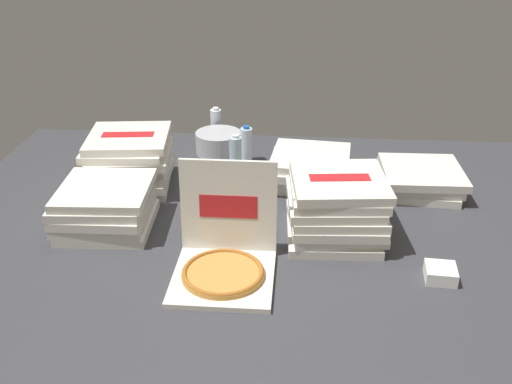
{
  "coord_description": "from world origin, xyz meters",
  "views": [
    {
      "loc": [
        0.16,
        -2.36,
        1.39
      ],
      "look_at": [
        -0.04,
        0.1,
        0.14
      ],
      "focal_mm": 40.89,
      "sensor_mm": 36.0,
      "label": 1
    }
  ],
  "objects": [
    {
      "name": "open_pizza_box",
      "position": [
        -0.13,
        -0.37,
        0.08
      ],
      "size": [
        0.41,
        0.44,
        0.43
      ],
      "color": "silver",
      "rests_on": "ground_plane"
    },
    {
      "name": "water_bottle_1",
      "position": [
        -0.2,
        0.64,
        0.1
      ],
      "size": [
        0.07,
        0.07,
        0.22
      ],
      "color": "silver",
      "rests_on": "ground_plane"
    },
    {
      "name": "napkin_pile",
      "position": [
        0.75,
        -0.35,
        0.03
      ],
      "size": [
        0.13,
        0.13,
        0.06
      ],
      "primitive_type": "cube",
      "rotation": [
        0.0,
        0.0,
        -0.07
      ],
      "color": "white",
      "rests_on": "ground_plane"
    },
    {
      "name": "pizza_stack_right_mid",
      "position": [
        0.33,
        -0.03,
        0.14
      ],
      "size": [
        0.47,
        0.46,
        0.29
      ],
      "color": "silver",
      "rests_on": "ground_plane"
    },
    {
      "name": "pizza_stack_center_far",
      "position": [
        -0.74,
        -0.04,
        0.1
      ],
      "size": [
        0.45,
        0.44,
        0.21
      ],
      "color": "silver",
      "rests_on": "ground_plane"
    },
    {
      "name": "ice_bucket",
      "position": [
        -0.33,
        0.9,
        0.06
      ],
      "size": [
        0.28,
        0.28,
        0.13
      ],
      "primitive_type": "cylinder",
      "color": "#B7BABF",
      "rests_on": "ground_plane"
    },
    {
      "name": "ground_plane",
      "position": [
        0.0,
        0.0,
        -0.01
      ],
      "size": [
        3.2,
        2.4,
        0.02
      ],
      "primitive_type": "cube",
      "color": "#38383D"
    },
    {
      "name": "water_bottle_0",
      "position": [
        -0.37,
        1.1,
        0.1
      ],
      "size": [
        0.07,
        0.07,
        0.22
      ],
      "color": "white",
      "rests_on": "ground_plane"
    },
    {
      "name": "pizza_stack_left_mid",
      "position": [
        0.22,
        0.52,
        0.08
      ],
      "size": [
        0.47,
        0.47,
        0.17
      ],
      "color": "silver",
      "rests_on": "ground_plane"
    },
    {
      "name": "pizza_stack_center_near",
      "position": [
        0.8,
        0.48,
        0.06
      ],
      "size": [
        0.45,
        0.44,
        0.12
      ],
      "color": "silver",
      "rests_on": "ground_plane"
    },
    {
      "name": "pizza_stack_right_near",
      "position": [
        -0.74,
        0.4,
        0.15
      ],
      "size": [
        0.47,
        0.48,
        0.29
      ],
      "color": "silver",
      "rests_on": "ground_plane"
    },
    {
      "name": "water_bottle_2",
      "position": [
        -0.15,
        0.78,
        0.1
      ],
      "size": [
        0.07,
        0.07,
        0.22
      ],
      "color": "white",
      "rests_on": "ground_plane"
    }
  ]
}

